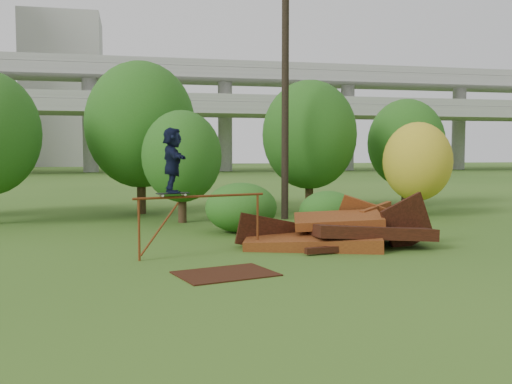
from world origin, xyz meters
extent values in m
plane|color=#2D5116|center=(0.00, 0.00, 0.00)|extent=(240.00, 240.00, 0.00)
cube|color=#451D0C|center=(0.98, 2.69, 0.18)|extent=(4.20, 3.32, 0.61)
cube|color=black|center=(2.48, 2.39, 0.42)|extent=(3.40, 2.30, 0.64)
cube|color=#451D0C|center=(1.78, 2.89, 0.70)|extent=(2.80, 2.22, 0.51)
cube|color=black|center=(3.58, 2.19, 0.65)|extent=(1.77, 0.39, 1.73)
cube|color=#451D0C|center=(2.78, 3.69, 0.55)|extent=(1.57, 0.92, 1.64)
cube|color=black|center=(-0.22, 3.09, 0.35)|extent=(1.91, 0.22, 1.23)
cube|color=black|center=(1.28, 1.49, 0.12)|extent=(1.90, 0.46, 0.16)
cube|color=#451D0C|center=(3.18, 3.39, 0.95)|extent=(1.32, 0.91, 0.36)
cylinder|color=#672E10|center=(-3.79, 1.58, 0.75)|extent=(0.06, 0.06, 1.51)
cylinder|color=#672E10|center=(-0.65, 2.49, 0.75)|extent=(0.06, 0.06, 1.51)
cylinder|color=#672E10|center=(-2.22, 2.03, 1.51)|extent=(3.45, 1.06, 0.06)
cube|color=black|center=(-2.95, 1.82, 1.61)|extent=(0.84, 0.44, 0.03)
cylinder|color=silver|center=(-3.21, 1.65, 1.57)|extent=(0.06, 0.05, 0.06)
cylinder|color=silver|center=(-3.26, 1.82, 1.57)|extent=(0.06, 0.05, 0.06)
cylinder|color=silver|center=(-2.65, 1.82, 1.57)|extent=(0.06, 0.05, 0.06)
cylinder|color=silver|center=(-2.70, 1.99, 1.57)|extent=(0.06, 0.05, 0.06)
imported|color=black|center=(-2.95, 1.82, 2.43)|extent=(0.53, 1.51, 1.61)
cube|color=black|center=(-2.00, -0.38, 0.01)|extent=(2.35, 1.94, 0.03)
cylinder|color=black|center=(-3.51, 12.43, 1.03)|extent=(0.38, 0.38, 2.05)
ellipsoid|color=#214A13|center=(-3.51, 12.43, 3.80)|extent=(4.65, 4.65, 5.35)
cylinder|color=black|center=(-2.08, 8.94, 0.68)|extent=(0.32, 0.32, 1.37)
ellipsoid|color=#214A13|center=(-2.08, 8.94, 2.48)|extent=(2.97, 2.97, 3.42)
cylinder|color=black|center=(3.82, 11.85, 0.92)|extent=(0.36, 0.36, 1.83)
ellipsoid|color=#214A13|center=(3.82, 11.85, 3.40)|extent=(4.19, 4.19, 4.82)
cylinder|color=black|center=(7.48, 8.91, 0.60)|extent=(0.30, 0.30, 1.20)
ellipsoid|color=#A58C19|center=(7.48, 8.91, 2.25)|extent=(2.79, 2.79, 3.21)
cylinder|color=black|center=(9.14, 13.17, 0.84)|extent=(0.34, 0.34, 1.69)
ellipsoid|color=#214A13|center=(9.14, 13.17, 3.08)|extent=(3.71, 3.71, 4.26)
ellipsoid|color=#214A13|center=(-0.44, 5.88, 0.82)|extent=(2.37, 2.18, 1.64)
ellipsoid|color=#214A13|center=(2.37, 5.30, 0.68)|extent=(1.93, 1.77, 1.36)
cylinder|color=black|center=(1.96, 9.20, 4.94)|extent=(0.28, 0.28, 9.87)
cube|color=gray|center=(0.00, 60.00, 8.00)|extent=(160.00, 9.00, 1.40)
cube|color=gray|center=(0.00, 66.00, 13.00)|extent=(160.00, 9.00, 1.40)
cylinder|color=gray|center=(-18.00, 60.00, 4.00)|extent=(2.20, 2.20, 8.00)
cylinder|color=gray|center=(0.00, 60.00, 4.00)|extent=(2.20, 2.20, 8.00)
cylinder|color=gray|center=(18.00, 60.00, 4.00)|extent=(2.20, 2.20, 8.00)
cube|color=#9E9E99|center=(-16.00, 102.00, 14.00)|extent=(14.00, 14.00, 28.00)
camera|label=1|loc=(-3.98, -12.36, 2.63)|focal=40.00mm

